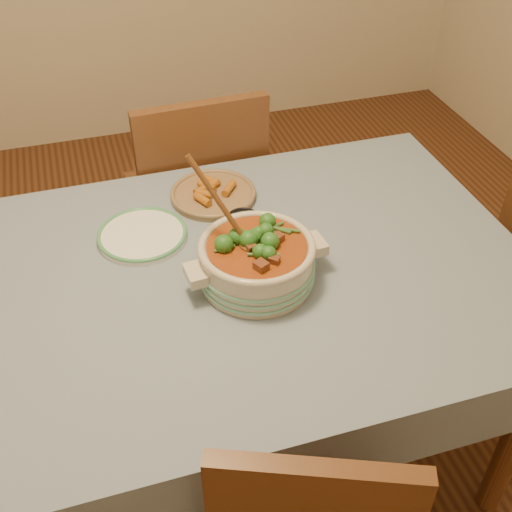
{
  "coord_description": "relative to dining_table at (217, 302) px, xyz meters",
  "views": [
    {
      "loc": [
        -0.27,
        -1.22,
        1.85
      ],
      "look_at": [
        0.09,
        -0.07,
        0.86
      ],
      "focal_mm": 45.0,
      "sensor_mm": 36.0,
      "label": 1
    }
  ],
  "objects": [
    {
      "name": "floor",
      "position": [
        0.0,
        0.0,
        -0.66
      ],
      "size": [
        4.5,
        4.5,
        0.0
      ],
      "primitive_type": "plane",
      "color": "#422113",
      "rests_on": "ground"
    },
    {
      "name": "dining_table",
      "position": [
        0.0,
        0.0,
        0.0
      ],
      "size": [
        1.68,
        1.08,
        0.76
      ],
      "color": "brown",
      "rests_on": "floor"
    },
    {
      "name": "stew_casserole",
      "position": [
        0.1,
        -0.05,
        0.17
      ],
      "size": [
        0.37,
        0.31,
        0.35
      ],
      "rotation": [
        0.0,
        0.0,
        0.08
      ],
      "color": "beige",
      "rests_on": "dining_table"
    },
    {
      "name": "white_plate",
      "position": [
        -0.15,
        0.21,
        0.1
      ],
      "size": [
        0.32,
        0.32,
        0.02
      ],
      "rotation": [
        0.0,
        0.0,
        0.36
      ],
      "color": "white",
      "rests_on": "dining_table"
    },
    {
      "name": "condiment_bowl",
      "position": [
        0.12,
        0.17,
        0.12
      ],
      "size": [
        0.1,
        0.1,
        0.05
      ],
      "rotation": [
        0.0,
        0.0,
        -0.19
      ],
      "color": "black",
      "rests_on": "dining_table"
    },
    {
      "name": "fried_plate",
      "position": [
        0.08,
        0.35,
        0.11
      ],
      "size": [
        0.28,
        0.28,
        0.04
      ],
      "rotation": [
        0.0,
        0.0,
        -0.13
      ],
      "color": "olive",
      "rests_on": "dining_table"
    },
    {
      "name": "chair_far",
      "position": [
        0.1,
        0.7,
        -0.12
      ],
      "size": [
        0.46,
        0.46,
        0.95
      ],
      "rotation": [
        0.0,
        0.0,
        3.18
      ],
      "color": "brown",
      "rests_on": "floor"
    }
  ]
}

